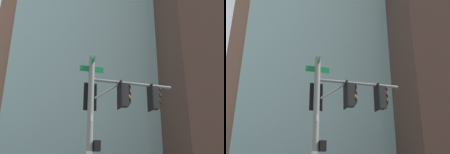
# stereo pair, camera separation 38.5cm
# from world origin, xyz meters

# --- Properties ---
(signal_pole_assembly) EXTENTS (1.77, 3.99, 6.38)m
(signal_pole_assembly) POSITION_xyz_m (0.10, 1.10, 4.13)
(signal_pole_assembly) COLOR slate
(signal_pole_assembly) RESTS_ON ground_plane
(building_brick_nearside) EXTENTS (25.61, 17.36, 48.60)m
(building_brick_nearside) POSITION_xyz_m (-23.53, 15.92, 24.30)
(building_brick_nearside) COLOR #4C3328
(building_brick_nearside) RESTS_ON ground_plane
(building_brick_midblock) EXTENTS (18.11, 18.15, 37.64)m
(building_brick_midblock) POSITION_xyz_m (-35.07, -9.47, 18.82)
(building_brick_midblock) COLOR #845B47
(building_brick_midblock) RESTS_ON ground_plane
(building_glass_tower) EXTENTS (26.58, 29.29, 71.22)m
(building_glass_tower) POSITION_xyz_m (-38.30, -0.70, 35.61)
(building_glass_tower) COLOR #9EC6C1
(building_glass_tower) RESTS_ON ground_plane
(building_brick_farside) EXTENTS (20.74, 17.10, 38.68)m
(building_brick_farside) POSITION_xyz_m (-50.22, 2.14, 19.34)
(building_brick_farside) COLOR brown
(building_brick_farside) RESTS_ON ground_plane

